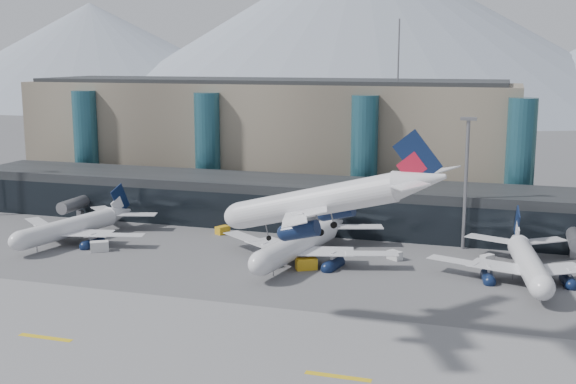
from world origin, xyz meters
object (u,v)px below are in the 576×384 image
object	(u,v)px
hero_jet	(336,193)
jet_parked_mid	(307,234)
lightmast_mid	(466,176)
jet_parked_right	(526,253)
veh_g	(395,255)
veh_b	(223,230)
veh_c	(264,261)
veh_f	(61,228)
veh_h	(306,264)
veh_d	(487,259)
jet_parked_left	(81,219)
veh_a	(99,246)

from	to	relation	value
hero_jet	jet_parked_mid	xyz separation A→B (m)	(-13.90, 35.57, -15.00)
lightmast_mid	jet_parked_mid	world-z (taller)	lightmast_mid
jet_parked_mid	jet_parked_right	size ratio (longest dim) A/B	1.10
veh_g	veh_b	bearing A→B (deg)	-156.23
veh_b	veh_c	xyz separation A→B (m)	(16.12, -19.93, 0.19)
jet_parked_right	veh_f	size ratio (longest dim) A/B	11.31
veh_h	veh_d	bearing A→B (deg)	-4.78
lightmast_mid	veh_c	size ratio (longest dim) A/B	7.05
veh_d	jet_parked_left	bearing A→B (deg)	131.73
jet_parked_left	veh_c	xyz separation A→B (m)	(42.04, -7.21, -3.13)
lightmast_mid	jet_parked_left	world-z (taller)	lightmast_mid
veh_d	veh_f	xyz separation A→B (m)	(-87.68, -3.01, 0.12)
hero_jet	veh_a	world-z (taller)	hero_jet
hero_jet	jet_parked_right	distance (m)	45.91
jet_parked_mid	veh_g	bearing A→B (deg)	-65.83
hero_jet	veh_g	bearing A→B (deg)	95.81
jet_parked_right	jet_parked_left	bearing A→B (deg)	82.33
jet_parked_mid	veh_b	distance (m)	25.59
jet_parked_left	veh_b	size ratio (longest dim) A/B	11.96
jet_parked_left	veh_c	distance (m)	42.76
veh_a	jet_parked_right	bearing A→B (deg)	-27.82
veh_b	veh_d	bearing A→B (deg)	-68.64
jet_parked_left	veh_c	bearing A→B (deg)	-87.52
lightmast_mid	veh_h	world-z (taller)	lightmast_mid
jet_parked_left	jet_parked_right	xyz separation A→B (m)	(86.55, 0.04, 0.07)
jet_parked_right	veh_h	size ratio (longest dim) A/B	9.37
lightmast_mid	veh_d	world-z (taller)	lightmast_mid
jet_parked_right	veh_a	world-z (taller)	jet_parked_right
veh_f	veh_h	xyz separation A→B (m)	(57.49, -10.93, 0.16)
jet_parked_left	veh_h	bearing A→B (deg)	-85.64
lightmast_mid	veh_c	xyz separation A→B (m)	(-33.15, -22.86, -13.41)
veh_c	veh_d	size ratio (longest dim) A/B	1.42
veh_f	veh_g	xyz separation A→B (m)	(71.33, 0.02, -0.05)
jet_parked_left	veh_f	bearing A→B (deg)	74.29
lightmast_mid	veh_d	xyz separation A→B (m)	(4.86, -8.60, -13.69)
lightmast_mid	veh_a	distance (m)	71.67
hero_jet	veh_c	size ratio (longest dim) A/B	9.09
lightmast_mid	veh_b	world-z (taller)	lightmast_mid
hero_jet	veh_d	size ratio (longest dim) A/B	12.95
jet_parked_left	jet_parked_right	world-z (taller)	jet_parked_right
veh_b	veh_c	distance (m)	25.64
veh_d	veh_a	bearing A→B (deg)	137.88
veh_c	veh_h	distance (m)	7.83
lightmast_mid	jet_parked_left	bearing A→B (deg)	-168.24
jet_parked_mid	veh_b	xyz separation A→B (m)	(-21.97, 12.57, -3.77)
hero_jet	veh_d	bearing A→B (deg)	75.31
veh_b	veh_c	bearing A→B (deg)	-113.69
veh_f	jet_parked_right	bearing A→B (deg)	-91.25
hero_jet	veh_a	size ratio (longest dim) A/B	9.62
jet_parked_left	veh_f	world-z (taller)	jet_parked_left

